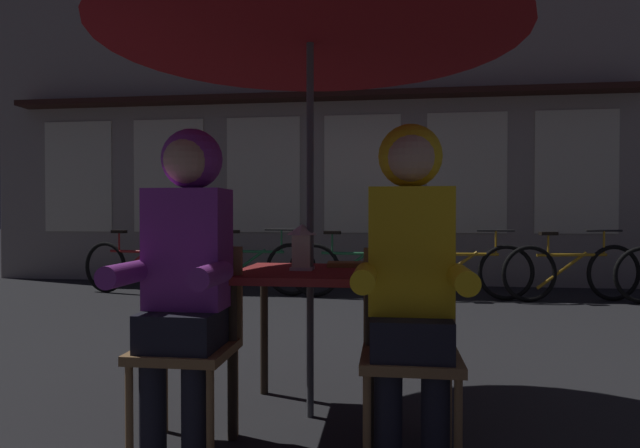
{
  "coord_description": "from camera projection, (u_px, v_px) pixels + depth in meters",
  "views": [
    {
      "loc": [
        0.39,
        -2.64,
        1.02
      ],
      "look_at": [
        0.0,
        0.38,
        0.96
      ],
      "focal_mm": 29.98,
      "sensor_mm": 36.0,
      "label": 1
    }
  ],
  "objects": [
    {
      "name": "chair_left",
      "position": [
        191.0,
        333.0,
        2.37
      ],
      "size": [
        0.4,
        0.4,
        0.87
      ],
      "color": "olive",
      "rests_on": "ground_plane"
    },
    {
      "name": "person_left_hooded",
      "position": [
        186.0,
        254.0,
        2.31
      ],
      "size": [
        0.45,
        0.56,
        1.4
      ],
      "color": "black",
      "rests_on": "ground_plane"
    },
    {
      "name": "bicycle_nearest",
      "position": [
        137.0,
        267.0,
        6.75
      ],
      "size": [
        1.65,
        0.44,
        0.84
      ],
      "color": "black",
      "rests_on": "ground_plane"
    },
    {
      "name": "shopfront_building",
      "position": [
        315.0,
        77.0,
        8.07
      ],
      "size": [
        10.0,
        0.93,
        6.2
      ],
      "color": "#9E9389",
      "rests_on": "ground_plane"
    },
    {
      "name": "cafe_table",
      "position": [
        310.0,
        290.0,
        2.67
      ],
      "size": [
        0.72,
        0.72,
        0.74
      ],
      "color": "maroon",
      "rests_on": "ground_plane"
    },
    {
      "name": "bicycle_fourth",
      "position": [
        462.0,
        271.0,
        6.31
      ],
      "size": [
        1.68,
        0.18,
        0.84
      ],
      "color": "black",
      "rests_on": "ground_plane"
    },
    {
      "name": "bicycle_second",
      "position": [
        252.0,
        267.0,
        6.77
      ],
      "size": [
        1.67,
        0.24,
        0.84
      ],
      "color": "black",
      "rests_on": "ground_plane"
    },
    {
      "name": "bicycle_third",
      "position": [
        355.0,
        270.0,
        6.43
      ],
      "size": [
        1.67,
        0.28,
        0.84
      ],
      "color": "black",
      "rests_on": "ground_plane"
    },
    {
      "name": "chair_right",
      "position": [
        410.0,
        340.0,
        2.25
      ],
      "size": [
        0.4,
        0.4,
        0.87
      ],
      "color": "olive",
      "rests_on": "ground_plane"
    },
    {
      "name": "person_right_hooded",
      "position": [
        411.0,
        256.0,
        2.18
      ],
      "size": [
        0.45,
        0.56,
        1.4
      ],
      "color": "black",
      "rests_on": "ground_plane"
    },
    {
      "name": "lantern",
      "position": [
        302.0,
        246.0,
        2.67
      ],
      "size": [
        0.11,
        0.11,
        0.23
      ],
      "color": "white",
      "rests_on": "cafe_table"
    },
    {
      "name": "patio_umbrella",
      "position": [
        310.0,
        5.0,
        2.65
      ],
      "size": [
        2.1,
        2.1,
        2.31
      ],
      "color": "#4C4C51",
      "rests_on": "ground_plane"
    },
    {
      "name": "book",
      "position": [
        346.0,
        264.0,
        2.84
      ],
      "size": [
        0.21,
        0.15,
        0.02
      ],
      "primitive_type": "cube",
      "rotation": [
        0.0,
        0.0,
        0.06
      ],
      "color": "olive",
      "rests_on": "cafe_table"
    },
    {
      "name": "bicycle_fifth",
      "position": [
        571.0,
        272.0,
        6.21
      ],
      "size": [
        1.66,
        0.38,
        0.84
      ],
      "color": "black",
      "rests_on": "ground_plane"
    },
    {
      "name": "ground_plane",
      "position": [
        310.0,
        417.0,
        2.68
      ],
      "size": [
        60.0,
        60.0,
        0.0
      ],
      "primitive_type": "plane",
      "color": "#232326"
    }
  ]
}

